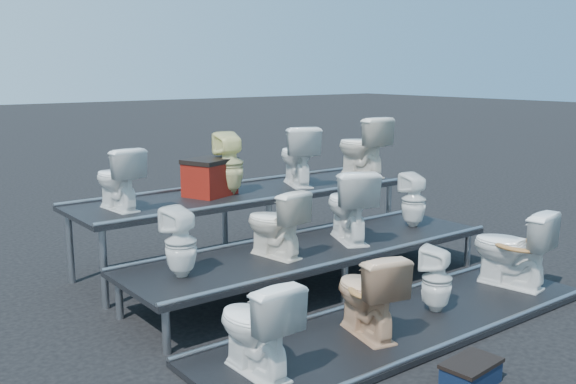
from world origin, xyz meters
TOP-DOWN VIEW (x-y plane):
  - ground at (0.00, 0.00)m, footprint 80.00×80.00m
  - tier_front at (0.00, -1.30)m, footprint 4.20×1.20m
  - tier_mid at (0.00, 0.00)m, footprint 4.20×1.20m
  - tier_back at (0.00, 1.30)m, footprint 4.20×1.20m
  - toilet_0 at (-1.65, -1.30)m, footprint 0.43×0.74m
  - toilet_1 at (-0.49, -1.30)m, footprint 0.57×0.81m
  - toilet_2 at (0.42, -1.30)m, footprint 0.37×0.37m
  - toilet_3 at (1.61, -1.30)m, footprint 0.60×0.88m
  - toilet_4 at (-1.57, 0.00)m, footprint 0.33×0.34m
  - toilet_5 at (-0.52, 0.00)m, footprint 0.49×0.73m
  - toilet_6 at (0.49, 0.00)m, footprint 0.73×0.90m
  - toilet_7 at (1.54, 0.00)m, footprint 0.33×0.34m
  - toilet_8 at (-1.60, 1.30)m, footprint 0.42×0.68m
  - toilet_9 at (-0.22, 1.30)m, footprint 0.39×0.39m
  - toilet_10 at (0.80, 1.30)m, footprint 0.67×0.85m
  - toilet_11 at (1.92, 1.30)m, footprint 0.49×0.82m
  - red_crate at (-0.44, 1.38)m, footprint 0.65×0.58m
  - step_stool at (-0.43, -2.34)m, footprint 0.47×0.31m

SIDE VIEW (x-z plane):
  - ground at x=0.00m, z-range 0.00..0.00m
  - tier_front at x=0.00m, z-range 0.00..0.06m
  - step_stool at x=-0.43m, z-range 0.00..0.16m
  - tier_mid at x=0.00m, z-range 0.00..0.46m
  - toilet_2 at x=0.42m, z-range 0.06..0.69m
  - tier_back at x=0.00m, z-range 0.00..0.86m
  - toilet_1 at x=-0.49m, z-range 0.06..0.81m
  - toilet_0 at x=-1.65m, z-range 0.06..0.81m
  - toilet_3 at x=1.61m, z-range 0.06..0.89m
  - toilet_4 at x=-1.57m, z-range 0.46..1.10m
  - toilet_7 at x=1.54m, z-range 0.46..1.10m
  - toilet_5 at x=-0.52m, z-range 0.46..1.15m
  - toilet_6 at x=0.49m, z-range 0.46..1.26m
  - red_crate at x=-0.44m, z-range 0.86..1.24m
  - toilet_8 at x=-1.60m, z-range 0.86..1.52m
  - toilet_9 at x=-0.22m, z-range 0.86..1.59m
  - toilet_10 at x=0.80m, z-range 0.86..1.62m
  - toilet_11 at x=1.92m, z-range 0.86..1.68m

